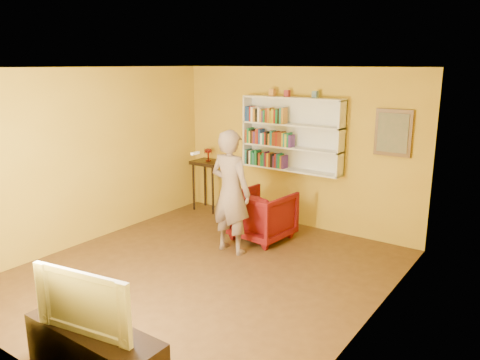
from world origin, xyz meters
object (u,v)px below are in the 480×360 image
at_px(bookshelf, 293,134).
at_px(ruby_lustre, 208,152).
at_px(person, 231,192).
at_px(tv_cabinet, 95,354).
at_px(console_table, 208,170).
at_px(television, 90,298).
at_px(armchair, 262,215).

bearing_deg(bookshelf, ruby_lustre, -174.69).
distance_m(bookshelf, person, 1.72).
bearing_deg(tv_cabinet, ruby_lustre, 117.47).
distance_m(bookshelf, console_table, 1.90).
height_order(console_table, tv_cabinet, console_table).
xyz_separation_m(bookshelf, tv_cabinet, (0.62, -4.66, -1.34)).
distance_m(tv_cabinet, television, 0.54).
bearing_deg(armchair, bookshelf, -87.32).
bearing_deg(console_table, tv_cabinet, -62.53).
xyz_separation_m(person, television, (0.77, -3.08, -0.12)).
bearing_deg(ruby_lustre, console_table, 124.99).
bearing_deg(armchair, ruby_lustre, -17.78).
distance_m(person, television, 3.17).
relative_size(console_table, armchair, 1.10).
relative_size(console_table, television, 0.96).
distance_m(ruby_lustre, television, 5.08).
bearing_deg(tv_cabinet, armchair, 99.92).
relative_size(bookshelf, television, 1.80).
xyz_separation_m(armchair, tv_cabinet, (0.66, -3.79, -0.14)).
relative_size(bookshelf, ruby_lustre, 7.40).
bearing_deg(console_table, person, -42.16).
bearing_deg(person, television, 106.13).
distance_m(console_table, armchair, 1.87).
bearing_deg(television, armchair, 90.21).
xyz_separation_m(console_table, person, (1.57, -1.42, 0.13)).
bearing_deg(bookshelf, television, -82.40).
relative_size(console_table, ruby_lustre, 3.93).
xyz_separation_m(bookshelf, ruby_lustre, (-1.72, -0.16, -0.46)).
bearing_deg(bookshelf, person, -95.32).
height_order(ruby_lustre, armchair, ruby_lustre).
height_order(console_table, ruby_lustre, ruby_lustre).
xyz_separation_m(bookshelf, armchair, (-0.04, -0.87, -1.20)).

